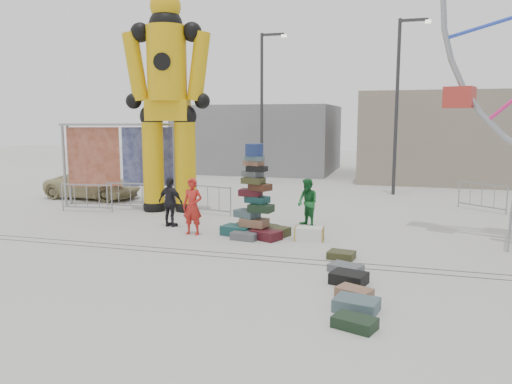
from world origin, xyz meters
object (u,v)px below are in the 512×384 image
(banner_scaffold, at_px, (121,144))
(lamp_post_right, at_px, (399,98))
(barricade_dummy_b, at_px, (130,196))
(crash_test_dummy, at_px, (168,94))
(barricade_wheel_back, at_px, (482,197))
(pedestrian_black, at_px, (171,202))
(lamp_post_left, at_px, (263,101))
(steamer_trunk, at_px, (309,234))
(pedestrian_green, at_px, (308,203))
(barricade_wheel_front, at_px, (510,225))
(pedestrian_red, at_px, (193,206))
(parked_suv, at_px, (93,185))
(barricade_dummy_c, at_px, (208,200))
(suitcase_tower, at_px, (255,210))
(barricade_dummy_a, at_px, (87,198))

(banner_scaffold, bearing_deg, lamp_post_right, 8.98)
(lamp_post_right, bearing_deg, barricade_dummy_b, -144.48)
(crash_test_dummy, relative_size, barricade_wheel_back, 4.21)
(banner_scaffold, xyz_separation_m, pedestrian_black, (3.83, -3.38, -1.70))
(lamp_post_right, relative_size, lamp_post_left, 1.00)
(lamp_post_left, distance_m, steamer_trunk, 13.57)
(pedestrian_green, bearing_deg, barricade_wheel_front, 35.94)
(banner_scaffold, distance_m, barricade_wheel_front, 14.53)
(barricade_wheel_front, relative_size, pedestrian_green, 1.26)
(lamp_post_right, xyz_separation_m, steamer_trunk, (-2.32, -10.00, -4.29))
(pedestrian_black, bearing_deg, pedestrian_red, 157.32)
(lamp_post_left, bearing_deg, parked_suv, -131.20)
(barricade_dummy_c, bearing_deg, suitcase_tower, -34.23)
(lamp_post_right, distance_m, barricade_wheel_front, 10.19)
(suitcase_tower, bearing_deg, barricade_dummy_c, 149.10)
(barricade_wheel_front, height_order, pedestrian_green, pedestrian_green)
(crash_test_dummy, distance_m, pedestrian_green, 6.79)
(pedestrian_red, bearing_deg, pedestrian_green, 36.47)
(barricade_wheel_front, xyz_separation_m, pedestrian_black, (-10.29, -0.55, 0.27))
(barricade_dummy_c, xyz_separation_m, pedestrian_red, (0.77, -3.19, 0.32))
(suitcase_tower, distance_m, steamer_trunk, 1.81)
(banner_scaffold, height_order, barricade_dummy_b, banner_scaffold)
(lamp_post_left, relative_size, pedestrian_red, 4.57)
(lamp_post_right, xyz_separation_m, barricade_wheel_back, (3.26, -3.39, -3.93))
(barricade_dummy_b, distance_m, parked_suv, 3.81)
(banner_scaffold, relative_size, barricade_dummy_b, 2.31)
(steamer_trunk, bearing_deg, barricade_dummy_c, 141.71)
(banner_scaffold, relative_size, barricade_wheel_front, 2.31)
(barricade_dummy_c, xyz_separation_m, barricade_wheel_back, (9.94, 3.64, 0.00))
(pedestrian_red, relative_size, pedestrian_black, 1.07)
(barricade_wheel_back, relative_size, pedestrian_black, 1.22)
(barricade_dummy_b, relative_size, pedestrian_red, 1.14)
(barricade_dummy_a, bearing_deg, steamer_trunk, -21.48)
(crash_test_dummy, height_order, barricade_dummy_b, crash_test_dummy)
(barricade_dummy_a, height_order, barricade_wheel_back, same)
(barricade_dummy_b, relative_size, pedestrian_green, 1.26)
(barricade_wheel_back, bearing_deg, barricade_dummy_a, -122.87)
(lamp_post_right, bearing_deg, steamer_trunk, -103.07)
(lamp_post_right, distance_m, suitcase_tower, 11.28)
(lamp_post_left, height_order, pedestrian_black, lamp_post_left)
(banner_scaffold, xyz_separation_m, barricade_dummy_a, (-0.43, -1.85, -1.97))
(lamp_post_left, height_order, barricade_dummy_b, lamp_post_left)
(barricade_dummy_b, bearing_deg, crash_test_dummy, 5.70)
(barricade_dummy_c, xyz_separation_m, barricade_wheel_front, (9.91, -1.80, 0.00))
(barricade_dummy_a, relative_size, barricade_wheel_back, 1.00)
(pedestrian_black, bearing_deg, pedestrian_green, -149.46)
(barricade_wheel_front, xyz_separation_m, parked_suv, (-16.25, 3.95, 0.04))
(barricade_dummy_c, distance_m, barricade_wheel_front, 10.07)
(lamp_post_right, distance_m, banner_scaffold, 12.58)
(suitcase_tower, height_order, pedestrian_black, suitcase_tower)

